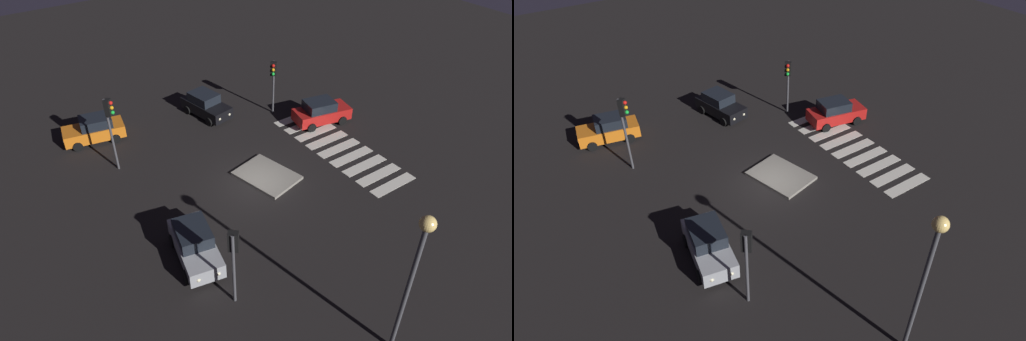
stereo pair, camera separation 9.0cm
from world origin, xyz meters
TOP-DOWN VIEW (x-y plane):
  - ground_plane at (0.00, 0.00)m, footprint 80.00×80.00m
  - traffic_island at (0.21, -0.93)m, footprint 3.97×3.32m
  - car_red at (3.14, -7.67)m, footprint 2.44×4.15m
  - car_orange at (9.86, 6.01)m, footprint 2.38×4.08m
  - car_black at (8.56, -1.60)m, footprint 4.06×2.37m
  - car_silver at (-2.94, 5.58)m, footprint 4.19×2.46m
  - traffic_light_west at (-6.08, 5.32)m, footprint 0.53×0.54m
  - traffic_light_north at (5.92, 5.90)m, footprint 0.54×0.54m
  - traffic_light_east at (6.09, -5.67)m, footprint 0.53×0.54m
  - street_lamp at (-11.62, 1.49)m, footprint 0.56×0.56m
  - crosswalk_near at (0.00, -6.52)m, footprint 9.90×3.20m

SIDE VIEW (x-z plane):
  - ground_plane at x=0.00m, z-range 0.00..0.00m
  - crosswalk_near at x=0.00m, z-range 0.00..0.02m
  - traffic_island at x=0.21m, z-range 0.00..0.18m
  - car_black at x=8.56m, z-range -0.02..1.67m
  - car_orange at x=9.86m, z-range -0.02..1.68m
  - car_red at x=3.14m, z-range -0.02..1.70m
  - car_silver at x=-2.94m, z-range -0.02..1.72m
  - traffic_light_east at x=6.09m, z-range 1.03..4.99m
  - traffic_light_west at x=-6.08m, z-range 1.03..5.00m
  - traffic_light_north at x=5.92m, z-range 1.21..5.93m
  - street_lamp at x=-11.62m, z-range 1.34..8.37m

